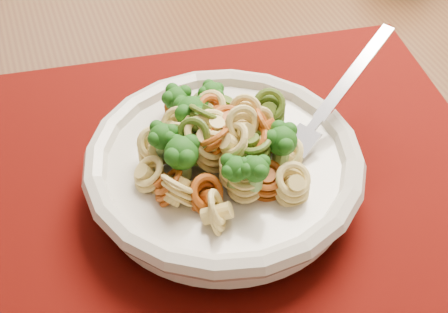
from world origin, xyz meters
TOP-DOWN VIEW (x-y plane):
  - dining_table at (-0.51, -0.62)m, footprint 1.60×1.21m
  - placemat at (-0.48, -0.74)m, footprint 0.60×0.53m
  - pasta_bowl at (-0.48, -0.76)m, footprint 0.23×0.23m
  - pasta_broccoli_heap at (-0.48, -0.76)m, footprint 0.20×0.20m
  - fork at (-0.42, -0.78)m, footprint 0.18×0.08m

SIDE VIEW (x-z plane):
  - dining_table at x=-0.51m, z-range 0.28..1.02m
  - placemat at x=-0.48m, z-range 0.75..0.75m
  - pasta_bowl at x=-0.48m, z-range 0.75..0.80m
  - fork at x=-0.42m, z-range 0.76..0.83m
  - pasta_broccoli_heap at x=-0.48m, z-range 0.76..0.83m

